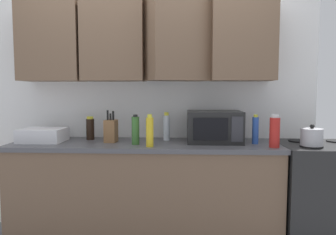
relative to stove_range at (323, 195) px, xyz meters
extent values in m
cube|color=white|center=(-1.56, 0.35, 0.85)|extent=(3.23, 0.06, 2.60)
cube|color=brown|center=(-2.44, 0.16, 1.37)|extent=(0.56, 0.33, 0.75)
cube|color=brown|center=(-1.86, 0.16, 1.37)|extent=(0.56, 0.33, 0.75)
cube|color=brown|center=(-1.27, 0.12, 1.37)|extent=(0.65, 0.55, 0.75)
cube|color=brown|center=(-0.69, 0.16, 1.37)|extent=(0.56, 0.33, 0.75)
cube|color=brown|center=(-1.56, 0.02, -0.02)|extent=(2.33, 0.60, 0.86)
cube|color=#4C4C51|center=(-1.56, 0.02, 0.43)|extent=(2.36, 0.63, 0.04)
cube|color=black|center=(0.00, 0.00, 0.00)|extent=(0.76, 0.64, 0.90)
cylinder|color=black|center=(-0.17, -0.14, 0.45)|extent=(0.18, 0.18, 0.01)
cylinder|color=black|center=(-0.17, 0.14, 0.45)|extent=(0.18, 0.18, 0.01)
cylinder|color=#B2B2B7|center=(-0.17, -0.14, 0.53)|extent=(0.17, 0.17, 0.14)
sphere|color=black|center=(-0.17, -0.14, 0.62)|extent=(0.04, 0.04, 0.04)
cube|color=black|center=(-0.94, 0.07, 0.59)|extent=(0.48, 0.36, 0.28)
cube|color=black|center=(-0.99, -0.12, 0.59)|extent=(0.29, 0.01, 0.18)
cube|color=#2D2D33|center=(-0.77, -0.12, 0.59)|extent=(0.10, 0.01, 0.21)
cube|color=silver|center=(-2.49, 0.02, 0.51)|extent=(0.38, 0.30, 0.12)
cube|color=brown|center=(-1.87, 0.03, 0.55)|extent=(0.11, 0.13, 0.20)
cylinder|color=black|center=(-1.89, 0.02, 0.69)|extent=(0.02, 0.02, 0.09)
cylinder|color=black|center=(-1.87, 0.02, 0.68)|extent=(0.02, 0.02, 0.06)
cylinder|color=black|center=(-1.84, 0.02, 0.69)|extent=(0.02, 0.02, 0.08)
cylinder|color=red|center=(-0.48, -0.17, 0.57)|extent=(0.08, 0.08, 0.24)
cylinder|color=silver|center=(-0.48, -0.17, 0.70)|extent=(0.06, 0.06, 0.03)
cylinder|color=gold|center=(-1.49, -0.19, 0.57)|extent=(0.06, 0.06, 0.24)
cylinder|color=yellow|center=(-1.49, -0.19, 0.70)|extent=(0.04, 0.04, 0.03)
cylinder|color=#386B2D|center=(-1.63, -0.08, 0.57)|extent=(0.07, 0.07, 0.24)
cylinder|color=black|center=(-1.63, -0.08, 0.70)|extent=(0.04, 0.04, 0.02)
cylinder|color=black|center=(-2.10, 0.16, 0.55)|extent=(0.08, 0.08, 0.20)
cylinder|color=yellow|center=(-2.10, 0.16, 0.66)|extent=(0.06, 0.06, 0.02)
cylinder|color=#2D56B7|center=(-0.60, -0.01, 0.56)|extent=(0.05, 0.05, 0.23)
cylinder|color=yellow|center=(-0.60, -0.01, 0.69)|extent=(0.04, 0.04, 0.02)
cylinder|color=silver|center=(-1.38, 0.16, 0.56)|extent=(0.06, 0.06, 0.23)
cylinder|color=yellow|center=(-1.38, 0.16, 0.70)|extent=(0.04, 0.04, 0.03)
camera|label=1|loc=(-1.22, -2.71, 0.90)|focal=33.25mm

